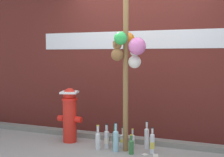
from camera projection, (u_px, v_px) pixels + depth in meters
name	position (u px, v px, depth m)	size (l,w,h in m)	color
building_wall	(143.00, 32.00, 5.23)	(10.00, 0.21, 3.47)	#561E19
curb_strip	(132.00, 140.00, 4.89)	(8.00, 0.12, 0.08)	slate
memorial_post	(128.00, 29.00, 4.33)	(0.54, 0.50, 3.01)	olive
fire_hydrant	(70.00, 114.00, 4.90)	(0.40, 0.31, 0.85)	red
bottle_0	(132.00, 141.00, 4.55)	(0.06, 0.06, 0.30)	silver
bottle_1	(152.00, 143.00, 4.34)	(0.07, 0.07, 0.37)	silver
bottle_2	(107.00, 137.00, 4.73)	(0.08, 0.08, 0.31)	silver
bottle_3	(147.00, 137.00, 4.57)	(0.07, 0.07, 0.41)	silver
bottle_4	(131.00, 146.00, 4.31)	(0.07, 0.07, 0.27)	#337038
bottle_5	(116.00, 140.00, 4.42)	(0.08, 0.08, 0.42)	#93CCE0
bottle_6	(107.00, 139.00, 4.58)	(0.07, 0.07, 0.36)	silver
bottle_7	(123.00, 140.00, 4.60)	(0.08, 0.08, 0.31)	silver
bottle_8	(115.00, 138.00, 4.60)	(0.06, 0.06, 0.35)	#337038
bottle_9	(98.00, 140.00, 4.51)	(0.07, 0.07, 0.36)	silver
litter_0	(103.00, 137.00, 5.19)	(0.08, 0.12, 0.01)	#8C99B2
litter_2	(145.00, 154.00, 4.30)	(0.07, 0.08, 0.01)	silver
litter_3	(156.00, 155.00, 4.26)	(0.13, 0.07, 0.01)	silver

